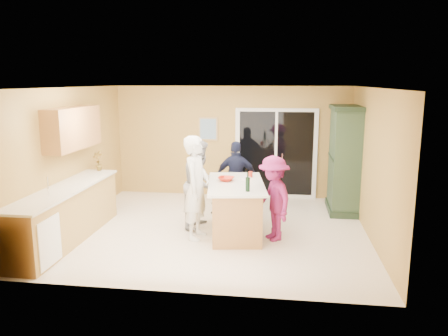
# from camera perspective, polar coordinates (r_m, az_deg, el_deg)

# --- Properties ---
(floor) EXTENTS (5.50, 5.50, 0.00)m
(floor) POSITION_cam_1_polar(r_m,az_deg,el_deg) (8.20, -1.14, -8.01)
(floor) COLOR white
(floor) RESTS_ON ground
(ceiling) EXTENTS (5.50, 5.00, 0.10)m
(ceiling) POSITION_cam_1_polar(r_m,az_deg,el_deg) (7.74, -1.22, 10.47)
(ceiling) COLOR white
(ceiling) RESTS_ON wall_back
(wall_back) EXTENTS (5.50, 0.10, 2.60)m
(wall_back) POSITION_cam_1_polar(r_m,az_deg,el_deg) (10.31, 0.97, 3.44)
(wall_back) COLOR #DEB75B
(wall_back) RESTS_ON ground
(wall_front) EXTENTS (5.50, 0.10, 2.60)m
(wall_front) POSITION_cam_1_polar(r_m,az_deg,el_deg) (5.47, -5.24, -3.73)
(wall_front) COLOR #DEB75B
(wall_front) RESTS_ON ground
(wall_left) EXTENTS (0.10, 5.00, 2.60)m
(wall_left) POSITION_cam_1_polar(r_m,az_deg,el_deg) (8.72, -19.33, 1.34)
(wall_left) COLOR #DEB75B
(wall_left) RESTS_ON ground
(wall_right) EXTENTS (0.10, 5.00, 2.60)m
(wall_right) POSITION_cam_1_polar(r_m,az_deg,el_deg) (7.93, 18.86, 0.42)
(wall_right) COLOR #DEB75B
(wall_right) RESTS_ON ground
(left_cabinet_run) EXTENTS (0.65, 3.05, 1.24)m
(left_cabinet_run) POSITION_cam_1_polar(r_m,az_deg,el_deg) (7.87, -20.41, -6.05)
(left_cabinet_run) COLOR #B18B45
(left_cabinet_run) RESTS_ON floor
(upper_cabinets) EXTENTS (0.35, 1.60, 0.75)m
(upper_cabinets) POSITION_cam_1_polar(r_m,az_deg,el_deg) (8.39, -19.13, 4.95)
(upper_cabinets) COLOR #B18B45
(upper_cabinets) RESTS_ON wall_left
(sliding_door) EXTENTS (1.90, 0.07, 2.10)m
(sliding_door) POSITION_cam_1_polar(r_m,az_deg,el_deg) (10.25, 6.79, 1.90)
(sliding_door) COLOR white
(sliding_door) RESTS_ON floor
(framed_picture) EXTENTS (0.46, 0.04, 0.56)m
(framed_picture) POSITION_cam_1_polar(r_m,az_deg,el_deg) (10.33, -2.08, 5.13)
(framed_picture) COLOR tan
(framed_picture) RESTS_ON wall_back
(kitchen_island) EXTENTS (1.22, 1.91, 0.94)m
(kitchen_island) POSITION_cam_1_polar(r_m,az_deg,el_deg) (7.87, 1.55, -5.48)
(kitchen_island) COLOR #B18B45
(kitchen_island) RESTS_ON floor
(green_hutch) EXTENTS (0.64, 1.21, 2.22)m
(green_hutch) POSITION_cam_1_polar(r_m,az_deg,el_deg) (9.41, 15.49, 0.91)
(green_hutch) COLOR #1E301F
(green_hutch) RESTS_ON floor
(woman_white) EXTENTS (0.51, 0.71, 1.81)m
(woman_white) POSITION_cam_1_polar(r_m,az_deg,el_deg) (7.56, -3.59, -2.57)
(woman_white) COLOR silver
(woman_white) RESTS_ON floor
(woman_grey) EXTENTS (0.74, 0.89, 1.66)m
(woman_grey) POSITION_cam_1_polar(r_m,az_deg,el_deg) (8.15, -3.16, -2.07)
(woman_grey) COLOR gray
(woman_grey) RESTS_ON floor
(woman_navy) EXTENTS (0.90, 0.42, 1.51)m
(woman_navy) POSITION_cam_1_polar(r_m,az_deg,el_deg) (8.96, 1.63, -1.30)
(woman_navy) COLOR #181E34
(woman_navy) RESTS_ON floor
(woman_magenta) EXTENTS (0.93, 1.10, 1.47)m
(woman_magenta) POSITION_cam_1_polar(r_m,az_deg,el_deg) (7.54, 6.48, -3.98)
(woman_magenta) COLOR #7F1B52
(woman_magenta) RESTS_ON floor
(serving_bowl) EXTENTS (0.33, 0.33, 0.07)m
(serving_bowl) POSITION_cam_1_polar(r_m,az_deg,el_deg) (7.88, 0.27, -1.43)
(serving_bowl) COLOR red
(serving_bowl) RESTS_ON kitchen_island
(tulip_vase) EXTENTS (0.25, 0.21, 0.41)m
(tulip_vase) POSITION_cam_1_polar(r_m,az_deg,el_deg) (9.09, -16.09, 0.92)
(tulip_vase) COLOR #B03211
(tulip_vase) RESTS_ON left_cabinet_run
(tumbler_near) EXTENTS (0.07, 0.07, 0.10)m
(tumbler_near) POSITION_cam_1_polar(r_m,az_deg,el_deg) (7.88, -0.26, -1.33)
(tumbler_near) COLOR red
(tumbler_near) RESTS_ON kitchen_island
(tumbler_far) EXTENTS (0.08, 0.08, 0.11)m
(tumbler_far) POSITION_cam_1_polar(r_m,az_deg,el_deg) (8.18, 3.49, -0.84)
(tumbler_far) COLOR red
(tumbler_far) RESTS_ON kitchen_island
(wine_bottle) EXTENTS (0.07, 0.07, 0.32)m
(wine_bottle) POSITION_cam_1_polar(r_m,az_deg,el_deg) (7.13, 3.11, -2.09)
(wine_bottle) COLOR black
(wine_bottle) RESTS_ON kitchen_island
(white_plate) EXTENTS (0.26, 0.26, 0.02)m
(white_plate) POSITION_cam_1_polar(r_m,az_deg,el_deg) (8.14, 2.73, -1.22)
(white_plate) COLOR silver
(white_plate) RESTS_ON kitchen_island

